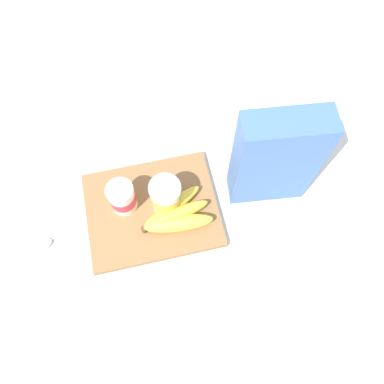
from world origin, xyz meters
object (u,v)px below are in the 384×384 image
at_px(cereal_box, 275,159).
at_px(spoon, 55,237).
at_px(cutting_board, 152,210).
at_px(yogurt_cup_back, 166,196).
at_px(banana_bunch, 176,216).
at_px(yogurt_cup_front, 122,197).

distance_m(cereal_box, spoon, 0.55).
xyz_separation_m(cereal_box, spoon, (-0.53, -0.02, -0.14)).
xyz_separation_m(cutting_board, spoon, (-0.24, -0.02, -0.00)).
relative_size(yogurt_cup_back, banana_bunch, 0.54).
height_order(cereal_box, spoon, cereal_box).
height_order(banana_bunch, spoon, banana_bunch).
xyz_separation_m(banana_bunch, spoon, (-0.29, 0.02, -0.03)).
xyz_separation_m(yogurt_cup_front, banana_bunch, (0.11, -0.06, -0.02)).
relative_size(cereal_box, banana_bunch, 1.73).
relative_size(cutting_board, yogurt_cup_front, 3.62).
bearing_deg(yogurt_cup_front, cutting_board, -22.32).
distance_m(cutting_board, yogurt_cup_back, 0.07).
bearing_deg(yogurt_cup_back, cutting_board, -171.85).
bearing_deg(cutting_board, cereal_box, 0.39).
bearing_deg(banana_bunch, yogurt_cup_back, 107.04).
bearing_deg(yogurt_cup_back, banana_bunch, -72.96).
distance_m(yogurt_cup_back, banana_bunch, 0.05).
distance_m(cutting_board, yogurt_cup_front, 0.08).
relative_size(cutting_board, spoon, 2.49).
bearing_deg(cereal_box, yogurt_cup_front, -177.33).
bearing_deg(spoon, yogurt_cup_back, 4.57).
bearing_deg(yogurt_cup_front, spoon, -166.77).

